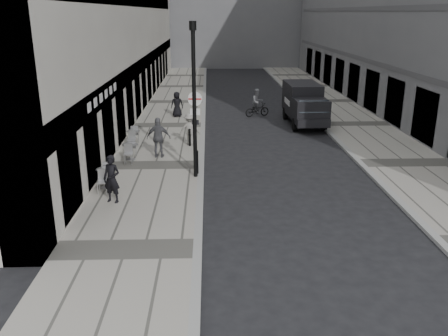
# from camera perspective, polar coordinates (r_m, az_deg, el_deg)

# --- Properties ---
(ground) EXTENTS (120.00, 120.00, 0.00)m
(ground) POSITION_cam_1_polar(r_m,az_deg,el_deg) (11.19, -3.49, -16.57)
(ground) COLOR black
(ground) RESTS_ON ground
(sidewalk) EXTENTS (4.00, 60.00, 0.12)m
(sidewalk) POSITION_cam_1_polar(r_m,az_deg,el_deg) (28.02, -6.65, 5.05)
(sidewalk) COLOR gray
(sidewalk) RESTS_ON ground
(far_sidewalk) EXTENTS (4.00, 60.00, 0.12)m
(far_sidewalk) POSITION_cam_1_polar(r_m,az_deg,el_deg) (29.22, 15.46, 5.06)
(far_sidewalk) COLOR gray
(far_sidewalk) RESTS_ON ground
(walking_man) EXTENTS (0.71, 0.58, 1.68)m
(walking_man) POSITION_cam_1_polar(r_m,az_deg,el_deg) (16.66, -13.35, -1.30)
(walking_man) COLOR black
(walking_man) RESTS_ON sidewalk
(sign_post) EXTENTS (0.58, 0.10, 3.36)m
(sign_post) POSITION_cam_1_polar(r_m,az_deg,el_deg) (19.31, -3.48, 5.90)
(sign_post) COLOR black
(sign_post) RESTS_ON sidewalk
(lamppost) EXTENTS (0.27, 0.27, 5.97)m
(lamppost) POSITION_cam_1_polar(r_m,az_deg,el_deg) (18.24, -3.62, 8.91)
(lamppost) COLOR black
(lamppost) RESTS_ON sidewalk
(bollard_near) EXTENTS (0.11, 0.11, 0.81)m
(bollard_near) POSITION_cam_1_polar(r_m,az_deg,el_deg) (23.34, -4.15, 3.63)
(bollard_near) COLOR black
(bollard_near) RESTS_ON sidewalk
(bollard_far) EXTENTS (0.12, 0.12, 0.92)m
(bollard_far) POSITION_cam_1_polar(r_m,az_deg,el_deg) (19.24, -3.27, 0.63)
(bollard_far) COLOR black
(bollard_far) RESTS_ON sidewalk
(panel_van) EXTENTS (1.95, 5.05, 2.36)m
(panel_van) POSITION_cam_1_polar(r_m,az_deg,el_deg) (28.71, 9.60, 7.83)
(panel_van) COLOR black
(panel_van) RESTS_ON ground
(cyclist) EXTENTS (1.74, 1.16, 1.78)m
(cyclist) POSITION_cam_1_polar(r_m,az_deg,el_deg) (30.66, 4.01, 7.49)
(cyclist) COLOR black
(cyclist) RESTS_ON ground
(pedestrian_a) EXTENTS (1.09, 0.50, 1.83)m
(pedestrian_a) POSITION_cam_1_polar(r_m,az_deg,el_deg) (21.50, -7.87, 3.64)
(pedestrian_a) COLOR #525257
(pedestrian_a) RESTS_ON sidewalk
(pedestrian_b) EXTENTS (1.06, 0.66, 1.57)m
(pedestrian_b) POSITION_cam_1_polar(r_m,az_deg,el_deg) (23.51, -4.15, 4.70)
(pedestrian_b) COLOR gray
(pedestrian_b) RESTS_ON sidewalk
(pedestrian_c) EXTENTS (0.84, 0.61, 1.57)m
(pedestrian_c) POSITION_cam_1_polar(r_m,az_deg,el_deg) (30.07, -5.68, 7.64)
(pedestrian_c) COLOR black
(pedestrian_c) RESTS_ON sidewalk
(cafe_table_near) EXTENTS (0.68, 1.53, 0.87)m
(cafe_table_near) POSITION_cam_1_polar(r_m,az_deg,el_deg) (18.19, -14.03, -1.00)
(cafe_table_near) COLOR silver
(cafe_table_near) RESTS_ON sidewalk
(cafe_table_mid) EXTENTS (0.68, 1.53, 0.87)m
(cafe_table_mid) POSITION_cam_1_polar(r_m,az_deg,el_deg) (23.82, -10.84, 3.74)
(cafe_table_mid) COLOR #AEAEB0
(cafe_table_mid) RESTS_ON sidewalk
(cafe_table_far) EXTENTS (0.66, 1.50, 0.85)m
(cafe_table_far) POSITION_cam_1_polar(r_m,az_deg,el_deg) (21.46, -11.21, 2.10)
(cafe_table_far) COLOR #A5A5A7
(cafe_table_far) RESTS_ON sidewalk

